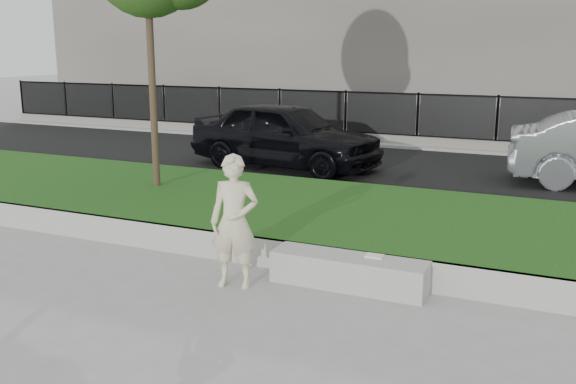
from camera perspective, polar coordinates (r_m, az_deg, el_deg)
The scene contains 10 objects.
ground at distance 7.92m, azimuth -5.12°, elevation -8.96°, with size 90.00×90.00×0.00m, color gray.
grass_bank at distance 10.43m, azimuth 3.01°, elevation -2.34°, with size 34.00×4.00×0.40m, color black.
grass_kerb at distance 8.71m, azimuth -1.76°, elevation -5.44°, with size 34.00×0.08×0.40m, color #A3A098.
street at distance 15.59m, azimuth 10.47°, elevation 1.92°, with size 34.00×7.00×0.04m, color black.
far_pavement at distance 19.92m, azimuth 13.68°, elevation 4.26°, with size 34.00×3.00×0.12m, color gray.
iron_fence at distance 18.89m, azimuth 13.17°, elevation 5.30°, with size 32.00×0.30×1.50m.
stone_bench at distance 8.06m, azimuth 5.42°, elevation -7.06°, with size 1.96×0.49×0.40m, color #A3A098.
man at distance 7.89m, azimuth -4.78°, elevation -2.65°, with size 0.61×0.40×1.66m, color beige.
book at distance 8.00m, azimuth 7.71°, elevation -5.66°, with size 0.22×0.16×0.02m, color white.
car_dark at distance 15.45m, azimuth -0.25°, elevation 5.13°, with size 1.90×4.73×1.61m, color black.
Camera 1 is at (3.67, -6.37, 2.95)m, focal length 40.00 mm.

